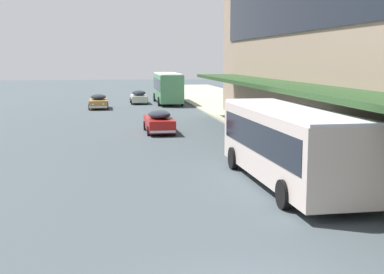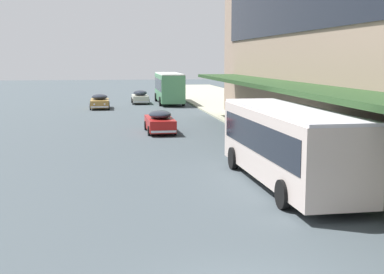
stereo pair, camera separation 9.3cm
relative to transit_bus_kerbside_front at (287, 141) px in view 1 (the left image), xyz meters
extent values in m
cube|color=beige|center=(0.00, 0.00, -0.12)|extent=(2.75, 10.32, 2.62)
cube|color=black|center=(0.00, 0.00, 0.20)|extent=(2.77, 9.50, 1.15)
cube|color=silver|center=(0.00, 0.00, 1.24)|extent=(2.65, 10.32, 0.12)
cube|color=black|center=(-0.10, 5.17, 0.94)|extent=(1.27, 0.09, 0.36)
cylinder|color=black|center=(-1.34, 3.46, -1.28)|extent=(0.27, 1.00, 1.00)
cylinder|color=black|center=(1.20, 3.51, -1.28)|extent=(0.27, 1.00, 1.00)
cylinder|color=black|center=(-1.21, -3.21, -1.28)|extent=(0.27, 1.00, 1.00)
cylinder|color=black|center=(1.33, -3.16, -1.28)|extent=(0.27, 1.00, 1.00)
cube|color=#4B8B5C|center=(-0.20, 39.75, 0.04)|extent=(2.62, 10.17, 2.94)
cube|color=black|center=(-0.20, 39.75, 0.39)|extent=(2.65, 9.36, 1.29)
cube|color=silver|center=(-0.20, 39.75, 1.56)|extent=(2.52, 10.17, 0.12)
cube|color=black|center=(-0.12, 44.86, 1.26)|extent=(1.23, 0.08, 0.36)
cylinder|color=black|center=(-1.37, 43.22, -1.28)|extent=(0.27, 1.00, 1.00)
cylinder|color=black|center=(1.09, 43.18, -1.28)|extent=(0.27, 1.00, 1.00)
cylinder|color=black|center=(-1.48, 36.63, -1.28)|extent=(0.27, 1.00, 1.00)
cylinder|color=black|center=(0.98, 36.59, -1.28)|extent=(0.27, 1.00, 1.00)
cube|color=olive|center=(-7.80, 34.66, -1.21)|extent=(1.80, 4.23, 0.70)
ellipsoid|color=#1E232D|center=(-7.80, 34.87, -0.59)|extent=(1.58, 2.33, 0.58)
cube|color=silver|center=(-7.80, 32.49, -1.41)|extent=(1.70, 0.12, 0.14)
cube|color=silver|center=(-7.81, 36.82, -1.41)|extent=(1.70, 0.12, 0.14)
sphere|color=silver|center=(-7.30, 32.52, -1.16)|extent=(0.18, 0.18, 0.18)
sphere|color=silver|center=(-8.29, 32.52, -1.16)|extent=(0.18, 0.18, 0.18)
cylinder|color=black|center=(-6.90, 33.35, -1.46)|extent=(0.14, 0.64, 0.64)
cylinder|color=black|center=(-8.69, 33.34, -1.46)|extent=(0.14, 0.64, 0.64)
cylinder|color=black|center=(-6.91, 35.97, -1.46)|extent=(0.14, 0.64, 0.64)
cylinder|color=black|center=(-8.70, 35.97, -1.46)|extent=(0.14, 0.64, 0.64)
cube|color=beige|center=(-3.42, 40.24, -1.20)|extent=(1.74, 4.09, 0.72)
ellipsoid|color=#1E232D|center=(-3.42, 40.04, -0.56)|extent=(1.53, 2.25, 0.61)
cube|color=silver|center=(-3.43, 42.33, -1.41)|extent=(1.64, 0.13, 0.14)
cube|color=silver|center=(-3.41, 38.15, -1.41)|extent=(1.64, 0.13, 0.14)
sphere|color=silver|center=(-3.90, 42.30, -1.15)|extent=(0.18, 0.18, 0.18)
sphere|color=silver|center=(-2.95, 42.31, -1.15)|extent=(0.18, 0.18, 0.18)
cylinder|color=black|center=(-4.28, 41.50, -1.46)|extent=(0.14, 0.64, 0.64)
cylinder|color=black|center=(-2.56, 41.51, -1.46)|extent=(0.14, 0.64, 0.64)
cylinder|color=black|center=(-4.27, 38.97, -1.46)|extent=(0.14, 0.64, 0.64)
cylinder|color=black|center=(-2.55, 38.98, -1.46)|extent=(0.14, 0.64, 0.64)
cube|color=#AB1B18|center=(-3.49, 16.14, -1.16)|extent=(1.78, 4.56, 0.79)
ellipsoid|color=#1E232D|center=(-3.49, 15.91, -0.51)|extent=(1.55, 2.52, 0.55)
cube|color=silver|center=(-3.52, 18.46, -1.41)|extent=(1.64, 0.14, 0.14)
cube|color=silver|center=(-3.46, 13.82, -1.41)|extent=(1.64, 0.14, 0.14)
sphere|color=silver|center=(-3.99, 18.43, -1.11)|extent=(0.18, 0.18, 0.18)
sphere|color=silver|center=(-3.04, 18.44, -1.11)|extent=(0.18, 0.18, 0.18)
cylinder|color=black|center=(-4.37, 17.54, -1.46)|extent=(0.15, 0.64, 0.64)
cylinder|color=black|center=(-2.64, 17.56, -1.46)|extent=(0.15, 0.64, 0.64)
cylinder|color=black|center=(-4.33, 14.72, -1.46)|extent=(0.15, 0.64, 0.64)
cylinder|color=black|center=(-2.61, 14.74, -1.46)|extent=(0.15, 0.64, 0.64)
cylinder|color=black|center=(2.58, -2.75, -1.20)|extent=(0.16, 0.16, 0.85)
cylinder|color=black|center=(2.45, -2.63, -0.39)|extent=(0.10, 0.10, 0.63)
camera|label=1|loc=(-6.96, -19.88, 3.20)|focal=50.00mm
camera|label=2|loc=(-6.87, -19.90, 3.20)|focal=50.00mm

